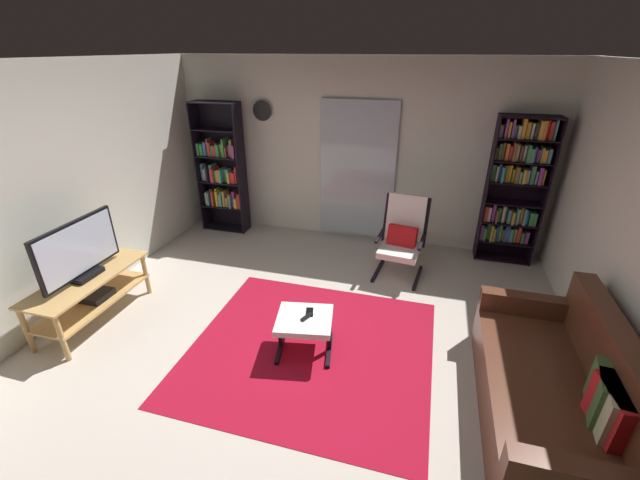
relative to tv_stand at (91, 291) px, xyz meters
name	(u,v)px	position (x,y,z in m)	size (l,w,h in m)	color
ground_plane	(295,358)	(2.28, 0.00, -0.35)	(7.02, 7.02, 0.00)	#BEB2A6
wall_back	(358,153)	(2.28, 2.90, 0.95)	(5.60, 0.06, 2.60)	silver
wall_left	(32,204)	(-0.42, 0.00, 0.95)	(0.06, 6.00, 2.60)	silver
glass_door_panel	(357,171)	(2.30, 2.83, 0.70)	(1.10, 0.01, 2.00)	silver
area_rug	(311,348)	(2.39, 0.16, -0.35)	(2.33, 2.18, 0.01)	maroon
tv_stand	(91,291)	(0.00, 0.00, 0.00)	(0.52, 1.30, 0.54)	tan
television	(79,252)	(0.00, -0.01, 0.48)	(0.20, 0.97, 0.62)	black
bookshelf_near_tv	(222,172)	(0.22, 2.61, 0.59)	(0.72, 0.30, 1.99)	black
bookshelf_near_sofa	(515,187)	(4.42, 2.70, 0.69)	(0.72, 0.30, 1.95)	black
leather_sofa	(559,393)	(4.47, -0.15, -0.04)	(0.92, 1.90, 0.88)	#552D1D
lounge_armchair	(403,235)	(3.08, 1.92, 0.18)	(0.63, 0.71, 1.02)	black
ottoman	(304,323)	(2.34, 0.13, -0.03)	(0.60, 0.57, 0.39)	white
tv_remote	(307,317)	(2.36, 0.14, 0.04)	(0.04, 0.14, 0.02)	black
cell_phone	(310,312)	(2.36, 0.22, 0.04)	(0.07, 0.14, 0.01)	black
wall_clock	(262,111)	(0.86, 2.82, 1.50)	(0.29, 0.03, 0.29)	silver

